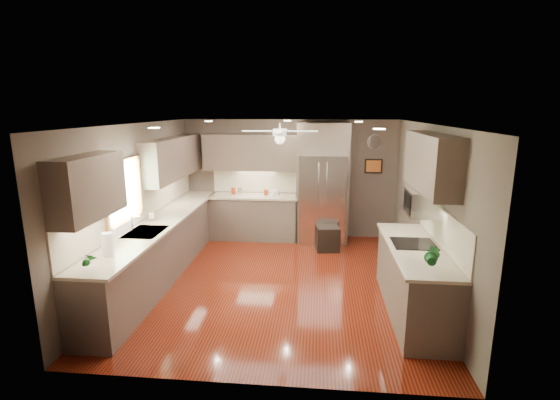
% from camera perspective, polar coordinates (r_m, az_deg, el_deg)
% --- Properties ---
extents(floor, '(5.00, 5.00, 0.00)m').
position_cam_1_polar(floor, '(6.66, -0.27, -11.40)').
color(floor, '#430F09').
rests_on(floor, ground).
extents(ceiling, '(5.00, 5.00, 0.00)m').
position_cam_1_polar(ceiling, '(6.08, -0.29, 10.64)').
color(ceiling, white).
rests_on(ceiling, ground).
extents(wall_back, '(4.50, 0.00, 4.50)m').
position_cam_1_polar(wall_back, '(8.69, 1.37, 3.00)').
color(wall_back, brown).
rests_on(wall_back, ground).
extents(wall_front, '(4.50, 0.00, 4.50)m').
position_cam_1_polar(wall_front, '(3.89, -4.01, -9.63)').
color(wall_front, brown).
rests_on(wall_front, ground).
extents(wall_left, '(0.00, 5.00, 5.00)m').
position_cam_1_polar(wall_left, '(6.84, -19.37, -0.42)').
color(wall_left, brown).
rests_on(wall_left, ground).
extents(wall_right, '(0.00, 5.00, 5.00)m').
position_cam_1_polar(wall_right, '(6.43, 20.09, -1.29)').
color(wall_right, brown).
rests_on(wall_right, ground).
extents(canister_a, '(0.11, 0.11, 0.14)m').
position_cam_1_polar(canister_a, '(8.64, -6.57, 1.32)').
color(canister_a, '#9C3011').
rests_on(canister_a, back_run).
extents(canister_b, '(0.09, 0.09, 0.14)m').
position_cam_1_polar(canister_b, '(8.61, -5.62, 1.23)').
color(canister_b, silver).
rests_on(canister_b, back_run).
extents(canister_d, '(0.09, 0.09, 0.13)m').
position_cam_1_polar(canister_d, '(8.50, -2.00, 1.06)').
color(canister_d, '#9C3011').
rests_on(canister_d, back_run).
extents(soap_bottle, '(0.10, 0.10, 0.18)m').
position_cam_1_polar(soap_bottle, '(6.92, -17.54, -2.04)').
color(soap_bottle, white).
rests_on(soap_bottle, left_run).
extents(potted_plant_left, '(0.15, 0.12, 0.27)m').
position_cam_1_polar(potted_plant_left, '(5.06, -25.50, -7.63)').
color(potted_plant_left, '#1A5C23').
rests_on(potted_plant_left, left_run).
extents(potted_plant_right, '(0.21, 0.18, 0.34)m').
position_cam_1_polar(potted_plant_right, '(4.88, 20.77, -7.48)').
color(potted_plant_right, '#1A5C23').
rests_on(potted_plant_right, right_run).
extents(bowl, '(0.26, 0.26, 0.05)m').
position_cam_1_polar(bowl, '(8.49, -0.70, 0.81)').
color(bowl, beige).
rests_on(bowl, back_run).
extents(left_run, '(0.65, 4.70, 1.45)m').
position_cam_1_polar(left_run, '(7.07, -16.22, -6.25)').
color(left_run, '#51423B').
rests_on(left_run, ground).
extents(back_run, '(1.85, 0.65, 1.45)m').
position_cam_1_polar(back_run, '(8.65, -3.60, -2.26)').
color(back_run, '#51423B').
rests_on(back_run, ground).
extents(uppers, '(4.50, 4.70, 0.95)m').
position_cam_1_polar(uppers, '(6.94, -5.82, 5.64)').
color(uppers, '#51423B').
rests_on(uppers, wall_left).
extents(window, '(0.05, 1.12, 0.92)m').
position_cam_1_polar(window, '(6.33, -21.19, 1.19)').
color(window, '#BFF2B2').
rests_on(window, wall_left).
extents(sink, '(0.50, 0.70, 0.32)m').
position_cam_1_polar(sink, '(6.36, -18.39, -4.52)').
color(sink, silver).
rests_on(sink, left_run).
extents(refrigerator, '(1.06, 0.75, 2.45)m').
position_cam_1_polar(refrigerator, '(8.34, 6.00, 2.09)').
color(refrigerator, silver).
rests_on(refrigerator, ground).
extents(right_run, '(0.70, 2.20, 1.45)m').
position_cam_1_polar(right_run, '(5.85, 18.37, -10.45)').
color(right_run, '#51423B').
rests_on(right_run, ground).
extents(microwave, '(0.43, 0.55, 0.34)m').
position_cam_1_polar(microwave, '(5.81, 19.45, -0.37)').
color(microwave, silver).
rests_on(microwave, wall_right).
extents(ceiling_fan, '(1.18, 1.18, 0.32)m').
position_cam_1_polar(ceiling_fan, '(6.38, -0.02, 9.23)').
color(ceiling_fan, white).
rests_on(ceiling_fan, ceiling).
extents(recessed_lights, '(2.84, 3.14, 0.01)m').
position_cam_1_polar(recessed_lights, '(6.48, -0.29, 10.72)').
color(recessed_lights, white).
rests_on(recessed_lights, ceiling).
extents(wall_clock, '(0.30, 0.03, 0.30)m').
position_cam_1_polar(wall_clock, '(8.63, 13.18, 7.96)').
color(wall_clock, white).
rests_on(wall_clock, wall_back).
extents(framed_print, '(0.36, 0.03, 0.30)m').
position_cam_1_polar(framed_print, '(8.68, 13.02, 4.67)').
color(framed_print, black).
rests_on(framed_print, wall_back).
extents(stool, '(0.49, 0.49, 0.50)m').
position_cam_1_polar(stool, '(8.04, 6.68, -5.33)').
color(stool, black).
rests_on(stool, ground).
extents(paper_towel, '(0.13, 0.13, 0.33)m').
position_cam_1_polar(paper_towel, '(5.47, -23.08, -5.83)').
color(paper_towel, white).
rests_on(paper_towel, left_run).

